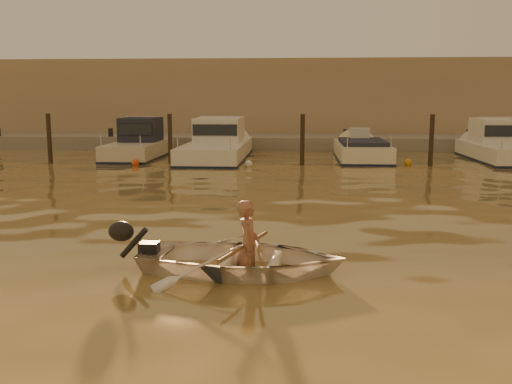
# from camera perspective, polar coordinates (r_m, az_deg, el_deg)

# --- Properties ---
(ground_plane) EXTENTS (160.00, 160.00, 0.00)m
(ground_plane) POSITION_cam_1_polar(r_m,az_deg,el_deg) (9.19, 6.48, -7.41)
(ground_plane) COLOR olive
(ground_plane) RESTS_ON ground
(dinghy) EXTENTS (3.34, 2.51, 0.66)m
(dinghy) POSITION_cam_1_polar(r_m,az_deg,el_deg) (8.81, -1.43, -6.70)
(dinghy) COLOR white
(dinghy) RESTS_ON ground_plane
(person) EXTENTS (0.38, 0.54, 1.42)m
(person) POSITION_cam_1_polar(r_m,az_deg,el_deg) (8.73, -0.79, -5.45)
(person) COLOR #99654C
(person) RESTS_ON dinghy
(outboard_motor) EXTENTS (0.93, 0.47, 0.70)m
(outboard_motor) POSITION_cam_1_polar(r_m,az_deg,el_deg) (9.16, -10.75, -5.75)
(outboard_motor) COLOR black
(outboard_motor) RESTS_ON dinghy
(oar_port) EXTENTS (0.33, 2.09, 0.13)m
(oar_port) POSITION_cam_1_polar(r_m,az_deg,el_deg) (8.71, 0.19, -5.43)
(oar_port) COLOR brown
(oar_port) RESTS_ON dinghy
(oar_starboard) EXTENTS (0.59, 2.05, 0.13)m
(oar_starboard) POSITION_cam_1_polar(r_m,az_deg,el_deg) (8.74, -1.11, -5.38)
(oar_starboard) COLOR brown
(oar_starboard) RESTS_ON dinghy
(moored_boat_1) EXTENTS (2.00, 6.03, 1.75)m
(moored_boat_1) POSITION_cam_1_polar(r_m,az_deg,el_deg) (25.85, -11.70, 4.77)
(moored_boat_1) COLOR beige
(moored_boat_1) RESTS_ON ground_plane
(moored_boat_2) EXTENTS (2.50, 8.29, 1.75)m
(moored_boat_2) POSITION_cam_1_polar(r_m,az_deg,el_deg) (25.12, -3.89, 4.81)
(moored_boat_2) COLOR white
(moored_boat_2) RESTS_ON ground_plane
(moored_boat_3) EXTENTS (2.08, 6.00, 0.95)m
(moored_boat_3) POSITION_cam_1_polar(r_m,az_deg,el_deg) (25.06, 10.51, 3.74)
(moored_boat_3) COLOR #EEE8C7
(moored_boat_3) RESTS_ON ground_plane
(moored_boat_4) EXTENTS (2.11, 6.55, 1.75)m
(moored_boat_4) POSITION_cam_1_polar(r_m,az_deg,el_deg) (26.29, 23.14, 4.28)
(moored_boat_4) COLOR silver
(moored_boat_4) RESTS_ON ground_plane
(piling_0) EXTENTS (0.18, 0.18, 2.20)m
(piling_0) POSITION_cam_1_polar(r_m,az_deg,el_deg) (24.81, -19.96, 4.84)
(piling_0) COLOR #2D2319
(piling_0) RESTS_ON ground_plane
(piling_1) EXTENTS (0.18, 0.18, 2.20)m
(piling_1) POSITION_cam_1_polar(r_m,az_deg,el_deg) (23.23, -8.58, 5.03)
(piling_1) COLOR #2D2319
(piling_1) RESTS_ON ground_plane
(piling_2) EXTENTS (0.18, 0.18, 2.20)m
(piling_2) POSITION_cam_1_polar(r_m,az_deg,el_deg) (22.66, 4.66, 4.99)
(piling_2) COLOR #2D2319
(piling_2) RESTS_ON ground_plane
(piling_3) EXTENTS (0.18, 0.18, 2.20)m
(piling_3) POSITION_cam_1_polar(r_m,az_deg,el_deg) (23.25, 17.12, 4.72)
(piling_3) COLOR #2D2319
(piling_3) RESTS_ON ground_plane
(fender_b) EXTENTS (0.30, 0.30, 0.30)m
(fender_b) POSITION_cam_1_polar(r_m,az_deg,el_deg) (22.97, -11.97, 2.87)
(fender_b) COLOR #D24B18
(fender_b) RESTS_ON ground_plane
(fender_c) EXTENTS (0.30, 0.30, 0.30)m
(fender_c) POSITION_cam_1_polar(r_m,az_deg,el_deg) (22.05, -0.74, 2.81)
(fender_c) COLOR white
(fender_c) RESTS_ON ground_plane
(fender_d) EXTENTS (0.30, 0.30, 0.30)m
(fender_d) POSITION_cam_1_polar(r_m,az_deg,el_deg) (23.30, 14.95, 2.85)
(fender_d) COLOR #C68517
(fender_d) RESTS_ON ground_plane
(quay) EXTENTS (52.00, 4.00, 1.00)m
(quay) POSITION_cam_1_polar(r_m,az_deg,el_deg) (30.40, 4.91, 4.71)
(quay) COLOR gray
(quay) RESTS_ON ground_plane
(waterfront_building) EXTENTS (46.00, 7.00, 4.80)m
(waterfront_building) POSITION_cam_1_polar(r_m,az_deg,el_deg) (35.79, 4.86, 9.03)
(waterfront_building) COLOR #9E8466
(waterfront_building) RESTS_ON quay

